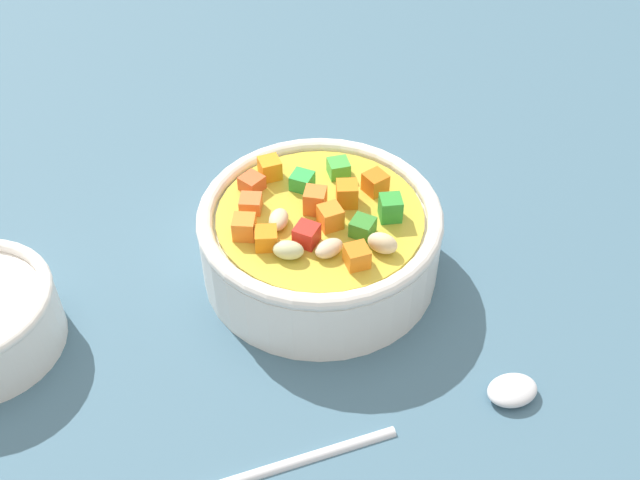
{
  "coord_description": "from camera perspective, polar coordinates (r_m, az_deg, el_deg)",
  "views": [
    {
      "loc": [
        20.89,
        31.7,
        39.69
      ],
      "look_at": [
        0.0,
        0.0,
        2.92
      ],
      "focal_mm": 42.85,
      "sensor_mm": 36.0,
      "label": 1
    }
  ],
  "objects": [
    {
      "name": "soup_bowl_main",
      "position": [
        0.53,
        -0.0,
        0.16
      ],
      "size": [
        16.66,
        16.66,
        6.97
      ],
      "color": "white",
      "rests_on": "ground_plane"
    },
    {
      "name": "spoon",
      "position": [
        0.47,
        6.6,
        -13.45
      ],
      "size": [
        24.05,
        7.49,
        1.09
      ],
      "rotation": [
        0.0,
        0.0,
        2.89
      ],
      "color": "silver",
      "rests_on": "ground_plane"
    },
    {
      "name": "ground_plane",
      "position": [
        0.56,
        0.0,
        -2.9
      ],
      "size": [
        140.0,
        140.0,
        2.0
      ],
      "primitive_type": "cube",
      "color": "#42667A"
    }
  ]
}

